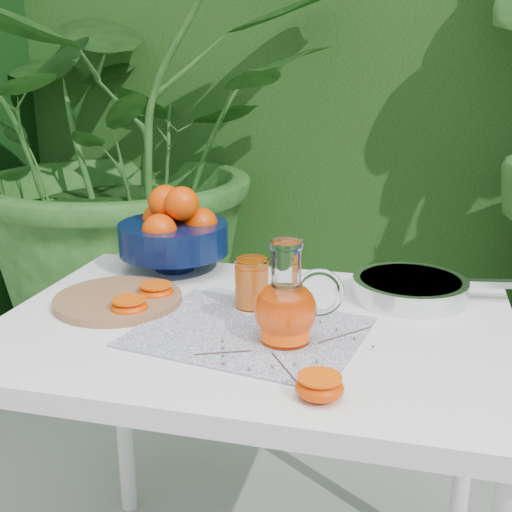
% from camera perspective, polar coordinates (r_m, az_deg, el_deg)
% --- Properties ---
extents(hedge_backdrop, '(8.00, 1.65, 2.50)m').
position_cam_1_polar(hedge_backdrop, '(3.28, 11.89, 15.90)').
color(hedge_backdrop, '#134112').
rests_on(hedge_backdrop, ground).
extents(potted_plant_left, '(2.59, 2.59, 1.87)m').
position_cam_1_polar(potted_plant_left, '(2.71, -11.07, 10.26)').
color(potted_plant_left, '#1F501B').
rests_on(potted_plant_left, ground).
extents(white_table, '(1.00, 0.70, 0.75)m').
position_cam_1_polar(white_table, '(1.30, -0.22, -9.21)').
color(white_table, white).
rests_on(white_table, ground).
extents(placemat, '(0.46, 0.39, 0.00)m').
position_cam_1_polar(placemat, '(1.22, -0.63, -6.76)').
color(placemat, '#0D154D').
rests_on(placemat, white_table).
extents(cutting_board, '(0.34, 0.34, 0.02)m').
position_cam_1_polar(cutting_board, '(1.38, -12.16, -3.84)').
color(cutting_board, '#8C603F').
rests_on(cutting_board, white_table).
extents(fruit_bowl, '(0.30, 0.30, 0.21)m').
position_cam_1_polar(fruit_bowl, '(1.56, -7.27, 2.23)').
color(fruit_bowl, black).
rests_on(fruit_bowl, white_table).
extents(juice_pitcher, '(0.17, 0.13, 0.19)m').
position_cam_1_polar(juice_pitcher, '(1.15, 2.76, -4.56)').
color(juice_pitcher, white).
rests_on(juice_pitcher, white_table).
extents(juice_tumbler, '(0.09, 0.09, 0.10)m').
position_cam_1_polar(juice_tumbler, '(1.31, -0.38, -2.51)').
color(juice_tumbler, white).
rests_on(juice_tumbler, white_table).
extents(saute_pan, '(0.44, 0.28, 0.05)m').
position_cam_1_polar(saute_pan, '(1.42, 13.66, -2.75)').
color(saute_pan, silver).
rests_on(saute_pan, white_table).
extents(orange_halves, '(0.52, 0.42, 0.04)m').
position_cam_1_polar(orange_halves, '(1.22, -5.85, -5.93)').
color(orange_halves, '#E84602').
rests_on(orange_halves, white_table).
extents(thyme_sprigs, '(0.30, 0.25, 0.01)m').
position_cam_1_polar(thyme_sprigs, '(1.14, 2.86, -8.27)').
color(thyme_sprigs, brown).
rests_on(thyme_sprigs, white_table).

